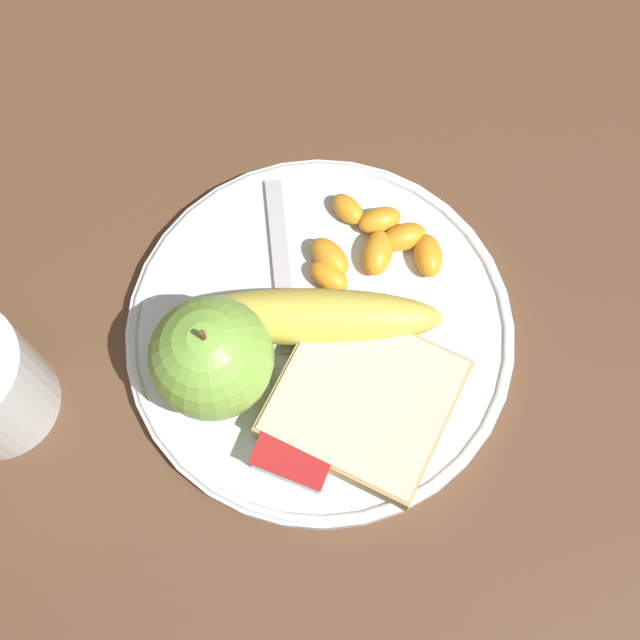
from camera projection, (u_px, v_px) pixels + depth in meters
name	position (u px, v px, depth m)	size (l,w,h in m)	color
ground_plane	(320.00, 336.00, 0.62)	(3.00, 3.00, 0.00)	brown
plate	(320.00, 332.00, 0.61)	(0.27, 0.27, 0.01)	silver
apple	(211.00, 358.00, 0.56)	(0.08, 0.08, 0.09)	#84BC47
banana	(305.00, 321.00, 0.59)	(0.18, 0.10, 0.04)	#E0CC4C
bread_slice	(364.00, 399.00, 0.58)	(0.12, 0.11, 0.02)	tan
fork	(287.00, 327.00, 0.61)	(0.11, 0.18, 0.00)	#B2B2B7
jam_packet	(296.00, 451.00, 0.57)	(0.05, 0.04, 0.02)	white
orange_segment_0	(380.00, 220.00, 0.63)	(0.04, 0.03, 0.02)	orange
orange_segment_1	(428.00, 256.00, 0.62)	(0.03, 0.04, 0.02)	orange
orange_segment_2	(377.00, 253.00, 0.62)	(0.03, 0.04, 0.02)	orange
orange_segment_3	(329.00, 257.00, 0.62)	(0.04, 0.03, 0.02)	orange
orange_segment_4	(329.00, 277.00, 0.61)	(0.03, 0.03, 0.02)	orange
orange_segment_5	(348.00, 209.00, 0.63)	(0.03, 0.03, 0.02)	orange
orange_segment_6	(404.00, 237.00, 0.62)	(0.04, 0.04, 0.02)	orange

